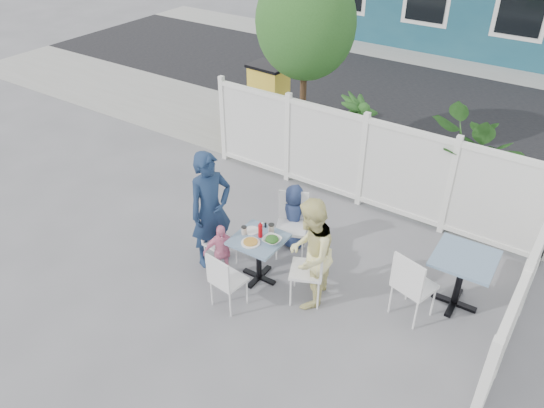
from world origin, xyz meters
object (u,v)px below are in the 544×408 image
Objects in this scene: spare_table at (463,268)px; utility_cabinet at (269,99)px; chair_left at (216,236)px; woman at (310,254)px; chair_right at (314,265)px; boy at (294,216)px; chair_back at (292,219)px; toddler at (221,251)px; main_table at (259,248)px; chair_near at (224,278)px; man at (211,210)px.

utility_cabinet is at bearing 148.76° from spare_table.
woman is at bearing 96.98° from chair_left.
spare_table is 0.96× the size of chair_left.
utility_cabinet reaches higher than chair_right.
spare_table is 0.77× the size of boy.
utility_cabinet is 4.28m from chair_back.
utility_cabinet is 1.31× the size of boy.
toddler reaches higher than chair_left.
woman is at bearing -46.19° from utility_cabinet.
main_table is 0.71× the size of chair_right.
chair_back is at bearing 87.36° from main_table.
spare_table is at bearing -174.77° from boy.
chair_near is (-0.86, -0.78, -0.07)m from chair_right.
woman is at bearing -38.19° from toddler.
chair_left is at bearing -61.12° from utility_cabinet.
chair_near is (0.66, -0.65, 0.02)m from chair_left.
chair_right is 1.01× the size of chair_back.
chair_right reaches higher than main_table.
man is (1.87, -4.18, 0.20)m from utility_cabinet.
chair_right is (1.52, 0.13, 0.08)m from chair_left.
chair_right is 0.63× the size of woman.
spare_table is 2.48m from boy.
chair_near reaches higher than main_table.
woman is at bearing 109.27° from chair_back.
boy reaches higher than chair_right.
man is at bearing -176.66° from main_table.
boy is (0.77, 0.97, -0.37)m from man.
boy reaches higher than chair_back.
chair_left is 0.41m from man.
woman reaches higher than boy.
woman reaches higher than chair_near.
boy is (0.68, 0.99, 0.04)m from chair_left.
chair_left is at bearing 25.41° from chair_back.
utility_cabinet is at bearing -155.74° from woman.
spare_table is 1.96m from woman.
man is at bearing 54.48° from boy.
chair_left is (-0.70, -0.07, -0.06)m from main_table.
woman is at bearing 47.33° from chair_near.
chair_right is at bearing -149.36° from spare_table.
chair_left reaches higher than spare_table.
man is (-0.08, 0.02, 0.40)m from chair_left.
chair_left is 0.85× the size of chair_right.
boy is at bearing -92.20° from chair_back.
toddler is at bearing 72.02° from boy.
main_table is at bearing -66.83° from man.
chair_near is at bearing -92.60° from main_table.
spare_table is (2.46, 1.03, 0.08)m from main_table.
man is at bearing -61.94° from utility_cabinet.
main_table is (2.65, -4.13, -0.14)m from utility_cabinet.
chair_left is at bearing 58.13° from boy.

